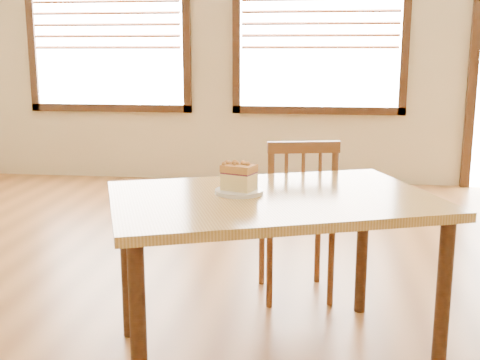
% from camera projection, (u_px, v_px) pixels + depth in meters
% --- Properties ---
extents(window_left, '(1.76, 0.10, 1.96)m').
position_uv_depth(window_left, '(107.00, 6.00, 6.22)').
color(window_left, white).
rests_on(window_left, room_shell).
extents(window_right, '(1.76, 0.10, 1.96)m').
position_uv_depth(window_right, '(321.00, 4.00, 5.95)').
color(window_right, white).
rests_on(window_right, room_shell).
extents(cafe_table_main, '(1.57, 1.31, 0.75)m').
position_uv_depth(cafe_table_main, '(272.00, 215.00, 2.55)').
color(cafe_table_main, tan).
rests_on(cafe_table_main, ground).
extents(cafe_chair_main, '(0.49, 0.49, 0.91)m').
position_uv_depth(cafe_chair_main, '(297.00, 217.00, 3.28)').
color(cafe_chair_main, brown).
rests_on(cafe_chair_main, ground).
extents(plate, '(0.21, 0.21, 0.02)m').
position_uv_depth(plate, '(239.00, 192.00, 2.57)').
color(plate, white).
rests_on(plate, cafe_table_main).
extents(cake_slice, '(0.16, 0.14, 0.13)m').
position_uv_depth(cake_slice, '(239.00, 176.00, 2.56)').
color(cake_slice, '#EFD287').
rests_on(cake_slice, plate).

